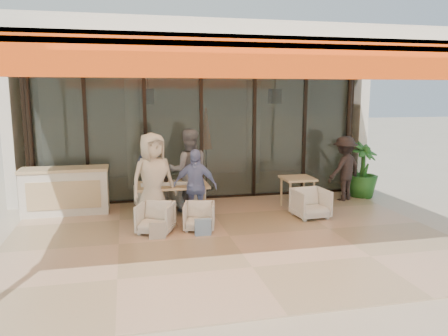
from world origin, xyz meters
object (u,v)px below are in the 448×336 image
object	(u,v)px
diner_periwinkle	(195,186)
diner_navy	(150,176)
host_counter	(66,191)
side_chair	(311,202)
side_table	(298,182)
standing_woman	(344,169)
potted_palm	(362,170)
chair_near_left	(156,217)
dining_table	(172,187)
chair_far_right	(186,191)
diner_grey	(189,171)
chair_near_right	(199,215)
diner_cream	(153,180)
chair_far_left	(150,195)

from	to	relation	value
diner_periwinkle	diner_navy	bearing A→B (deg)	150.21
diner_navy	host_counter	bearing A→B (deg)	9.99
host_counter	side_chair	xyz separation A→B (m)	(5.11, -1.44, -0.18)
side_table	standing_woman	size ratio (longest dim) A/B	0.46
standing_woman	potted_palm	bearing A→B (deg)	176.76
chair_near_left	diner_periwinkle	distance (m)	1.07
host_counter	diner_navy	world-z (taller)	diner_navy
dining_table	chair_far_right	bearing A→B (deg)	65.73
host_counter	side_chair	size ratio (longest dim) A/B	2.63
diner_grey	dining_table	bearing A→B (deg)	47.43
chair_near_right	diner_navy	size ratio (longest dim) A/B	0.35
chair_near_left	potted_palm	bearing A→B (deg)	40.39
diner_grey	standing_woman	distance (m)	3.88
dining_table	chair_near_right	xyz separation A→B (m)	(0.43, -0.96, -0.39)
diner_grey	diner_cream	distance (m)	1.23
side_chair	potted_palm	size ratio (longest dim) A/B	0.49
diner_grey	side_chair	distance (m)	2.75
dining_table	chair_near_right	size ratio (longest dim) A/B	2.49
host_counter	diner_grey	size ratio (longest dim) A/B	0.99
chair_near_left	side_chair	bearing A→B (deg)	27.07
host_counter	chair_far_right	size ratio (longest dim) A/B	2.58
chair_far_right	potted_palm	size ratio (longest dim) A/B	0.50
chair_near_right	standing_woman	distance (m)	4.20
chair_near_left	chair_near_right	xyz separation A→B (m)	(0.84, 0.00, -0.02)
chair_far_left	chair_near_left	distance (m)	1.90
chair_far_left	potted_palm	bearing A→B (deg)	159.80
chair_near_left	diner_navy	world-z (taller)	diner_navy
chair_far_right	diner_cream	distance (m)	1.73
chair_far_left	side_chair	bearing A→B (deg)	135.03
dining_table	side_chair	distance (m)	2.97
chair_far_left	diner_navy	xyz separation A→B (m)	(0.00, -0.50, 0.55)
chair_far_left	chair_far_right	size ratio (longest dim) A/B	0.84
diner_cream	standing_woman	size ratio (longest dim) A/B	1.17
chair_far_left	diner_navy	distance (m)	0.74
diner_periwinkle	side_table	xyz separation A→B (m)	(2.45, 0.55, -0.13)
chair_far_right	potted_palm	xyz separation A→B (m)	(4.51, -0.11, 0.35)
dining_table	chair_far_left	bearing A→B (deg)	113.70
chair_far_left	diner_periwinkle	size ratio (longest dim) A/B	0.39
chair_near_left	chair_far_right	bearing A→B (deg)	88.01
chair_far_right	side_table	bearing A→B (deg)	142.37
diner_periwinkle	diner_cream	bearing A→B (deg)	-162.81
side_table	potted_palm	xyz separation A→B (m)	(2.06, 0.74, 0.07)
chair_far_right	diner_periwinkle	xyz separation A→B (m)	(0.00, -1.40, 0.41)
chair_near_right	potted_palm	distance (m)	4.87
chair_far_right	chair_near_right	xyz separation A→B (m)	(0.00, -1.90, -0.06)
chair_far_right	chair_near_right	bearing A→B (deg)	71.49
chair_far_left	chair_near_left	world-z (taller)	chair_near_left
chair_near_left	side_table	world-z (taller)	side_table
chair_near_right	standing_woman	world-z (taller)	standing_woman
potted_palm	side_table	bearing A→B (deg)	-160.15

